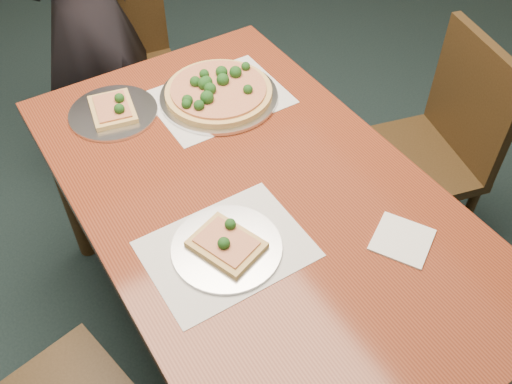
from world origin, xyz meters
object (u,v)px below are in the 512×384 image
diner (86,17)px  pizza_pan (218,92)px  dining_table (256,214)px  chair_right (432,144)px  slice_plate_far (113,111)px  chair_far (128,61)px  slice_plate_near (227,246)px

diner → pizza_pan: 0.72m
pizza_pan → dining_table: bearing=-105.9°
diner → chair_right: bearing=105.3°
slice_plate_far → chair_right: bearing=-26.2°
dining_table → chair_far: bearing=86.8°
diner → slice_plate_far: bearing=54.3°
diner → slice_plate_near: diner is taller
chair_right → slice_plate_near: size_ratio=3.25×
chair_right → slice_plate_near: bearing=-65.2°
chair_right → chair_far: bearing=-131.9°
chair_far → slice_plate_near: chair_far is taller
chair_far → diner: bearing=-169.7°
dining_table → slice_plate_far: size_ratio=5.36×
slice_plate_near → slice_plate_far: size_ratio=1.00×
chair_far → pizza_pan: (0.06, -0.70, 0.26)m
dining_table → diner: (-0.07, 1.12, 0.11)m
chair_far → chair_right: size_ratio=1.00×
pizza_pan → slice_plate_far: pizza_pan is taller
dining_table → chair_right: (0.78, 0.05, -0.14)m
diner → slice_plate_near: (-0.10, -1.25, -0.00)m
dining_table → chair_right: 0.80m
pizza_pan → chair_far: bearing=94.7°
chair_right → pizza_pan: 0.80m
diner → slice_plate_far: diner is taller
chair_right → slice_plate_near: (-0.95, -0.18, 0.25)m
dining_table → slice_plate_near: size_ratio=5.36×
dining_table → slice_plate_near: (-0.17, -0.13, 0.11)m
chair_far → slice_plate_near: bearing=-91.9°
dining_table → chair_far: (0.06, 1.12, -0.14)m
chair_far → pizza_pan: bearing=-76.8°
dining_table → chair_far: 1.13m
dining_table → chair_right: size_ratio=1.65×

